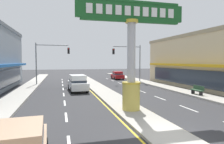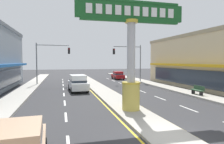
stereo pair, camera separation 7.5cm
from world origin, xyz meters
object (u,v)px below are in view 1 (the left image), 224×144
Objects in this scene: traffic_light_left_side at (49,56)px; street_bench at (197,90)px; storefront_right at (216,61)px; traffic_light_right_side at (130,57)px; district_sign at (131,53)px; sedan_near_right_lane at (117,75)px; suv_far_right_lane at (78,83)px.

street_bench is (14.99, -13.63, -3.60)m from traffic_light_left_side.
storefront_right is 3.86× the size of traffic_light_right_side.
traffic_light_right_side is at bearing 1.12° from traffic_light_left_side.
traffic_light_right_side is at bearing 131.34° from storefront_right.
district_sign is at bearing -149.97° from storefront_right.
storefront_right is 23.07m from traffic_light_left_side.
traffic_light_right_side is (6.38, 18.03, 0.16)m from district_sign.
district_sign is 18.89m from traffic_light_left_side.
traffic_light_right_side is 14.51m from street_bench.
storefront_right is 8.08m from street_bench.
traffic_light_right_side reaches higher than sedan_near_right_lane.
district_sign is 0.32× the size of storefront_right.
traffic_light_left_side is 14.58m from sedan_near_right_lane.
suv_far_right_lane reaches higher than street_bench.
sedan_near_right_lane is 0.92× the size of suv_far_right_lane.
district_sign reaches higher than traffic_light_left_side.
street_bench is (2.23, -13.88, -3.60)m from traffic_light_right_side.
sedan_near_right_lane is at bearing 76.04° from district_sign.
district_sign is 1.23× the size of traffic_light_right_side.
traffic_light_right_side is 7.34m from sedan_near_right_lane.
suv_far_right_lane is at bearing 104.74° from district_sign.
district_sign is 10.16m from street_bench.
street_bench is (-6.14, -4.37, -2.92)m from storefront_right.
storefront_right is at bearing 35.47° from street_bench.
traffic_light_right_side is 3.87× the size of street_bench.
storefront_right is 18.38m from sedan_near_right_lane.
storefront_right is at bearing -61.56° from sedan_near_right_lane.
suv_far_right_lane is 2.94× the size of street_bench.
street_bench is at bearing -29.61° from suv_far_right_lane.
district_sign reaches higher than suv_far_right_lane.
traffic_light_left_side is 20.58m from street_bench.
traffic_light_left_side is (-21.12, 9.26, 0.68)m from storefront_right.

